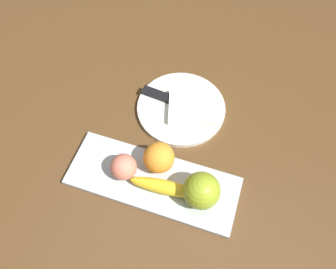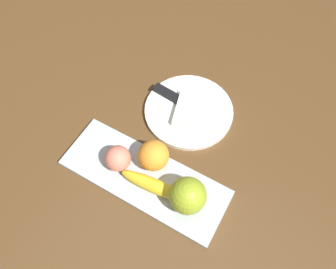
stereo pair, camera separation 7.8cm
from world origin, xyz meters
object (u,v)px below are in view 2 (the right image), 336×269
(fruit_tray, at_px, (145,178))
(orange_near_apple, at_px, (154,155))
(dinner_plate, at_px, (189,111))
(knife, at_px, (173,97))
(apple, at_px, (188,196))
(folded_napkin, at_px, (199,112))
(peach, at_px, (118,158))
(banana, at_px, (154,186))

(fruit_tray, distance_m, orange_near_apple, 0.06)
(dinner_plate, relative_size, knife, 1.27)
(orange_near_apple, xyz_separation_m, knife, (-0.05, 0.19, -0.03))
(orange_near_apple, relative_size, knife, 0.39)
(apple, height_order, dinner_plate, apple)
(fruit_tray, xyz_separation_m, folded_napkin, (0.03, 0.22, 0.01))
(apple, bearing_deg, knife, 125.22)
(peach, height_order, knife, peach)
(banana, relative_size, orange_near_apple, 2.29)
(fruit_tray, bearing_deg, dinner_plate, 90.00)
(fruit_tray, bearing_deg, peach, -177.95)
(fruit_tray, distance_m, dinner_plate, 0.22)
(fruit_tray, distance_m, peach, 0.08)
(peach, relative_size, folded_napkin, 0.50)
(dinner_plate, height_order, knife, knife)
(dinner_plate, bearing_deg, peach, -107.07)
(dinner_plate, bearing_deg, apple, -63.14)
(apple, height_order, folded_napkin, apple)
(apple, relative_size, banana, 0.50)
(banana, bearing_deg, fruit_tray, 154.01)
(banana, distance_m, peach, 0.10)
(dinner_plate, relative_size, folded_napkin, 1.92)
(banana, bearing_deg, apple, 0.96)
(banana, xyz_separation_m, peach, (-0.10, 0.01, 0.01))
(apple, relative_size, knife, 0.45)
(fruit_tray, height_order, apple, apple)
(banana, xyz_separation_m, knife, (-0.09, 0.24, -0.01))
(peach, height_order, dinner_plate, peach)
(orange_near_apple, relative_size, peach, 1.19)
(banana, height_order, peach, peach)
(banana, relative_size, folded_napkin, 1.37)
(dinner_plate, bearing_deg, banana, -81.28)
(fruit_tray, height_order, orange_near_apple, orange_near_apple)
(orange_near_apple, bearing_deg, apple, -22.76)
(banana, distance_m, dinner_plate, 0.23)
(banana, bearing_deg, orange_near_apple, 116.96)
(orange_near_apple, xyz_separation_m, dinner_plate, (-0.00, 0.18, -0.04))
(fruit_tray, distance_m, banana, 0.04)
(apple, bearing_deg, folded_napkin, 110.67)
(knife, bearing_deg, folded_napkin, -2.15)
(fruit_tray, relative_size, folded_napkin, 3.27)
(knife, bearing_deg, dinner_plate, -6.26)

